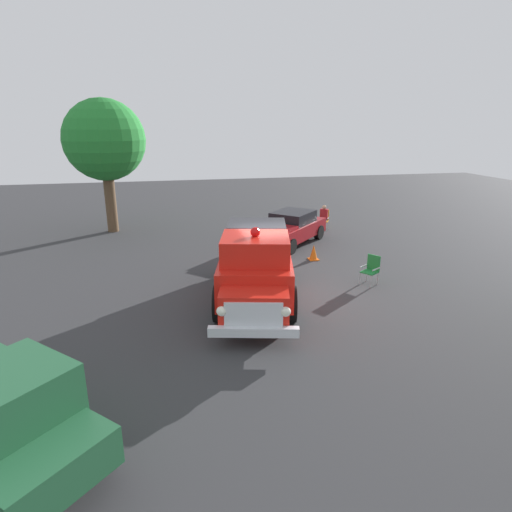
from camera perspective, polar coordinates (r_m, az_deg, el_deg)
ground_plane at (r=14.25m, az=2.94°, el=-4.92°), size 60.00×60.00×0.00m
vintage_fire_truck at (r=13.30m, az=-0.02°, el=-1.06°), size 3.55×6.29×2.59m
classic_hot_rod at (r=19.85m, az=4.47°, el=3.75°), size 4.37×4.41×1.46m
lawn_chair_near_truck at (r=22.89m, az=9.02°, el=5.01°), size 0.67×0.67×1.02m
lawn_chair_by_car at (r=15.37m, az=15.12°, el=-1.50°), size 0.68×0.68×1.02m
spectator_seated at (r=22.74m, az=8.97°, el=5.21°), size 0.59×0.65×1.29m
oak_tree_left at (r=22.86m, az=-19.51°, el=14.24°), size 3.94×3.94×6.56m
traffic_cone at (r=17.69m, az=7.67°, el=0.47°), size 0.40×0.40×0.64m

